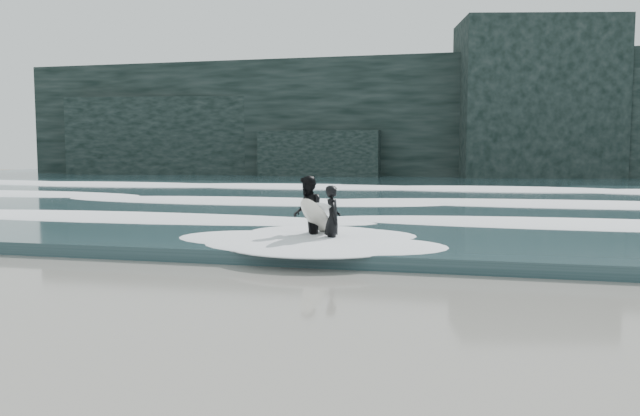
{
  "coord_description": "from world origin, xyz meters",
  "views": [
    {
      "loc": [
        3.78,
        -8.86,
        2.33
      ],
      "look_at": [
        0.44,
        5.36,
        1.0
      ],
      "focal_mm": 35.0,
      "sensor_mm": 36.0,
      "label": 1
    }
  ],
  "objects": [
    {
      "name": "headland",
      "position": [
        0.0,
        46.0,
        5.0
      ],
      "size": [
        70.0,
        9.0,
        10.0
      ],
      "primitive_type": "cube",
      "color": "black",
      "rests_on": "ground"
    },
    {
      "name": "foam_near",
      "position": [
        0.0,
        9.0,
        0.4
      ],
      "size": [
        60.0,
        3.2,
        0.2
      ],
      "primitive_type": "ellipsoid",
      "color": "white",
      "rests_on": "sea"
    },
    {
      "name": "foam_mid",
      "position": [
        0.0,
        16.0,
        0.42
      ],
      "size": [
        60.0,
        4.0,
        0.24
      ],
      "primitive_type": "ellipsoid",
      "color": "white",
      "rests_on": "sea"
    },
    {
      "name": "surfer_left",
      "position": [
        0.68,
        5.18,
        0.78
      ],
      "size": [
        0.98,
        1.88,
        1.55
      ],
      "color": "black",
      "rests_on": "ground"
    },
    {
      "name": "surfer_right",
      "position": [
        0.14,
        5.55,
        0.88
      ],
      "size": [
        1.25,
        2.11,
        1.75
      ],
      "color": "black",
      "rests_on": "ground"
    },
    {
      "name": "sea",
      "position": [
        0.0,
        29.0,
        0.15
      ],
      "size": [
        90.0,
        52.0,
        0.3
      ],
      "primitive_type": "cube",
      "color": "#243C40",
      "rests_on": "ground"
    },
    {
      "name": "foam_far",
      "position": [
        0.0,
        25.0,
        0.45
      ],
      "size": [
        60.0,
        4.8,
        0.3
      ],
      "primitive_type": "ellipsoid",
      "color": "white",
      "rests_on": "sea"
    },
    {
      "name": "ground",
      "position": [
        0.0,
        0.0,
        0.0
      ],
      "size": [
        120.0,
        120.0,
        0.0
      ],
      "primitive_type": "plane",
      "color": "#796B54",
      "rests_on": "ground"
    }
  ]
}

